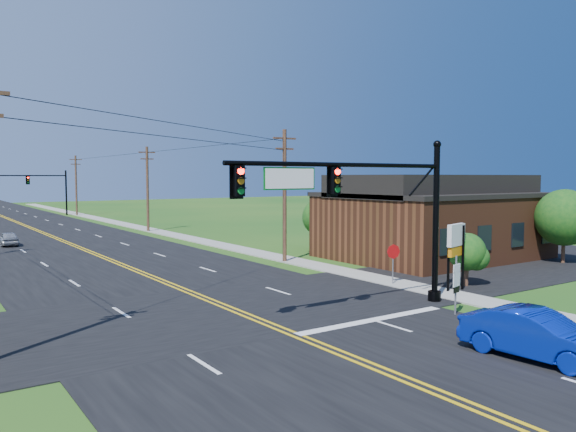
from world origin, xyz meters
TOP-DOWN VIEW (x-y plane):
  - ground at (0.00, 0.00)m, footprint 260.00×260.00m
  - road_main at (0.00, 50.00)m, footprint 16.00×220.00m
  - road_cross at (0.00, 12.00)m, footprint 70.00×10.00m
  - sidewalk at (10.50, 40.00)m, footprint 2.00×160.00m
  - signal_mast_main at (4.34, 8.00)m, footprint 11.30×0.60m
  - signal_mast_far at (4.44, 80.00)m, footprint 10.98×0.60m
  - brick_building at (20.00, 18.00)m, footprint 14.20×11.20m
  - utility_pole_right_a at (9.80, 22.00)m, footprint 1.80×0.28m
  - utility_pole_right_b at (9.80, 48.00)m, footprint 1.80×0.28m
  - utility_pole_right_c at (9.80, 78.00)m, footprint 1.80×0.28m
  - tree_right_front at (25.00, 11.00)m, footprint 3.80×3.80m
  - tree_right_back at (16.00, 26.00)m, footprint 3.00×3.00m
  - shrub_corner at (13.00, 9.50)m, footprint 2.00×2.00m
  - blue_car at (4.94, 0.49)m, footprint 2.15×4.88m
  - distant_car at (-4.41, 42.57)m, footprint 1.52×3.52m
  - route_sign at (7.50, 5.72)m, footprint 0.62×0.20m
  - stop_sign at (10.08, 11.98)m, footprint 0.77×0.22m
  - pylon_sign at (11.51, 9.00)m, footprint 1.67×0.69m

SIDE VIEW (x-z plane):
  - ground at x=0.00m, z-range 0.00..0.00m
  - road_main at x=0.00m, z-range 0.00..0.04m
  - road_cross at x=0.00m, z-range 0.00..0.04m
  - sidewalk at x=10.50m, z-range 0.00..0.08m
  - distant_car at x=-4.41m, z-range 0.00..1.18m
  - blue_car at x=4.94m, z-range 0.00..1.56m
  - route_sign at x=7.50m, z-range 0.21..2.73m
  - stop_sign at x=10.08m, z-range 0.49..2.69m
  - shrub_corner at x=13.00m, z-range 0.42..3.28m
  - brick_building at x=20.00m, z-range 0.00..4.70m
  - pylon_sign at x=11.51m, z-range 0.79..4.23m
  - tree_right_back at x=16.00m, z-range 0.55..4.65m
  - tree_right_front at x=25.00m, z-range 0.60..5.60m
  - signal_mast_far at x=4.44m, z-range 0.81..8.29m
  - utility_pole_right_a at x=9.80m, z-range 0.22..9.22m
  - utility_pole_right_b at x=9.80m, z-range 0.22..9.22m
  - utility_pole_right_c at x=9.80m, z-range 0.22..9.22m
  - signal_mast_main at x=4.34m, z-range 1.01..8.49m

